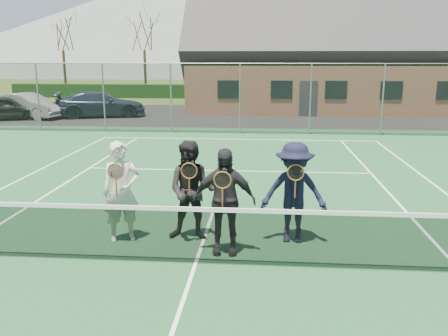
# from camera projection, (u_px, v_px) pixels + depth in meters

# --- Properties ---
(ground) EXTENTS (220.00, 220.00, 0.00)m
(ground) POSITION_uv_depth(u_px,v_px,m) (246.00, 116.00, 27.00)
(ground) COLOR #354B1A
(ground) RESTS_ON ground
(court_surface) EXTENTS (30.00, 30.00, 0.02)m
(court_surface) POSITION_uv_depth(u_px,v_px,m) (196.00, 264.00, 7.59)
(court_surface) COLOR #1C4C2B
(court_surface) RESTS_ON ground
(tarmac_carpark) EXTENTS (40.00, 12.00, 0.01)m
(tarmac_carpark) POSITION_uv_depth(u_px,v_px,m) (176.00, 115.00, 27.33)
(tarmac_carpark) COLOR black
(tarmac_carpark) RESTS_ON ground
(hedge_row) EXTENTS (40.00, 1.20, 1.10)m
(hedge_row) POSITION_uv_depth(u_px,v_px,m) (251.00, 92.00, 38.52)
(hedge_row) COLOR black
(hedge_row) RESTS_ON ground
(hill_west) EXTENTS (110.00, 110.00, 18.00)m
(hill_west) POSITION_uv_depth(u_px,v_px,m) (142.00, 30.00, 99.79)
(hill_west) COLOR #51625A
(hill_west) RESTS_ON ground
(hill_centre) EXTENTS (120.00, 120.00, 22.00)m
(hill_centre) POSITION_uv_depth(u_px,v_px,m) (360.00, 18.00, 95.65)
(hill_centre) COLOR #516159
(hill_centre) RESTS_ON ground
(car_a) EXTENTS (4.08, 2.87, 1.29)m
(car_a) POSITION_uv_depth(u_px,v_px,m) (6.00, 108.00, 25.13)
(car_a) COLOR black
(car_a) RESTS_ON ground
(car_b) EXTENTS (4.38, 2.43, 1.37)m
(car_b) POSITION_uv_depth(u_px,v_px,m) (27.00, 106.00, 25.72)
(car_b) COLOR gray
(car_b) RESTS_ON ground
(car_c) EXTENTS (5.26, 3.35, 1.42)m
(car_c) POSITION_uv_depth(u_px,v_px,m) (101.00, 104.00, 26.39)
(car_c) COLOR #1B2236
(car_c) RESTS_ON ground
(court_markings) EXTENTS (11.03, 23.83, 0.01)m
(court_markings) POSITION_uv_depth(u_px,v_px,m) (196.00, 263.00, 7.58)
(court_markings) COLOR white
(court_markings) RESTS_ON court_surface
(tennis_net) EXTENTS (11.68, 0.08, 1.10)m
(tennis_net) POSITION_uv_depth(u_px,v_px,m) (195.00, 233.00, 7.47)
(tennis_net) COLOR slate
(tennis_net) RESTS_ON ground
(perimeter_fence) EXTENTS (30.07, 0.07, 3.02)m
(perimeter_fence) POSITION_uv_depth(u_px,v_px,m) (240.00, 99.00, 20.35)
(perimeter_fence) COLOR slate
(perimeter_fence) RESTS_ON ground
(clubhouse) EXTENTS (15.60, 8.20, 7.70)m
(clubhouse) POSITION_uv_depth(u_px,v_px,m) (313.00, 45.00, 29.65)
(clubhouse) COLOR #9E6B4C
(clubhouse) RESTS_ON ground
(tree_a) EXTENTS (3.20, 3.20, 7.77)m
(tree_a) POSITION_uv_depth(u_px,v_px,m) (61.00, 26.00, 39.61)
(tree_a) COLOR #342212
(tree_a) RESTS_ON ground
(tree_b) EXTENTS (3.20, 3.20, 7.77)m
(tree_b) POSITION_uv_depth(u_px,v_px,m) (143.00, 26.00, 39.04)
(tree_b) COLOR #362513
(tree_b) RESTS_ON ground
(tree_c) EXTENTS (3.20, 3.20, 7.77)m
(tree_c) POSITION_uv_depth(u_px,v_px,m) (278.00, 25.00, 38.14)
(tree_c) COLOR #3D2A16
(tree_c) RESTS_ON ground
(tree_d) EXTENTS (3.20, 3.20, 7.77)m
(tree_d) POSITION_uv_depth(u_px,v_px,m) (405.00, 25.00, 37.32)
(tree_d) COLOR #3A2615
(tree_d) RESTS_ON ground
(player_a) EXTENTS (0.78, 0.67, 1.80)m
(player_a) POSITION_uv_depth(u_px,v_px,m) (121.00, 192.00, 8.39)
(player_a) COLOR beige
(player_a) RESTS_ON court_surface
(player_b) EXTENTS (0.90, 0.72, 1.80)m
(player_b) POSITION_uv_depth(u_px,v_px,m) (192.00, 191.00, 8.45)
(player_b) COLOR black
(player_b) RESTS_ON court_surface
(player_c) EXTENTS (1.06, 0.51, 1.80)m
(player_c) POSITION_uv_depth(u_px,v_px,m) (224.00, 201.00, 7.83)
(player_c) COLOR black
(player_c) RESTS_ON court_surface
(player_d) EXTENTS (1.20, 0.73, 1.80)m
(player_d) POSITION_uv_depth(u_px,v_px,m) (294.00, 193.00, 8.32)
(player_d) COLOR black
(player_d) RESTS_ON court_surface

